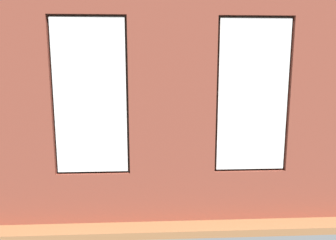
# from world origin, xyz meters

# --- Properties ---
(ground_plane) EXTENTS (6.90, 5.68, 0.10)m
(ground_plane) POSITION_xyz_m (0.00, 0.00, -0.05)
(ground_plane) COLOR #99663D
(brick_wall_with_windows) EXTENTS (6.30, 0.30, 3.10)m
(brick_wall_with_windows) POSITION_xyz_m (0.00, 2.46, 1.51)
(brick_wall_with_windows) COLOR brown
(brick_wall_with_windows) RESTS_ON ground_plane
(white_wall_right) EXTENTS (0.10, 4.68, 3.10)m
(white_wall_right) POSITION_xyz_m (3.10, 0.20, 1.55)
(white_wall_right) COLOR white
(white_wall_right) RESTS_ON ground_plane
(couch_by_window) EXTENTS (1.99, 0.87, 0.80)m
(couch_by_window) POSITION_xyz_m (-0.17, 1.81, 0.33)
(couch_by_window) COLOR black
(couch_by_window) RESTS_ON ground_plane
(couch_left) EXTENTS (0.92, 2.00, 0.80)m
(couch_left) POSITION_xyz_m (-2.45, 0.70, 0.33)
(couch_left) COLOR black
(couch_left) RESTS_ON ground_plane
(coffee_table) EXTENTS (1.33, 0.88, 0.43)m
(coffee_table) POSITION_xyz_m (-0.17, 0.29, 0.38)
(coffee_table) COLOR tan
(coffee_table) RESTS_ON ground_plane
(cup_ceramic) EXTENTS (0.09, 0.09, 0.11)m
(cup_ceramic) POSITION_xyz_m (-0.17, 0.29, 0.49)
(cup_ceramic) COLOR #33567F
(cup_ceramic) RESTS_ON coffee_table
(table_plant_small) EXTENTS (0.17, 0.17, 0.27)m
(table_plant_small) POSITION_xyz_m (-0.53, 0.13, 0.58)
(table_plant_small) COLOR gray
(table_plant_small) RESTS_ON coffee_table
(remote_gray) EXTENTS (0.17, 0.05, 0.02)m
(remote_gray) POSITION_xyz_m (-0.00, 0.18, 0.44)
(remote_gray) COLOR #59595B
(remote_gray) RESTS_ON coffee_table
(media_console) EXTENTS (1.24, 0.42, 0.51)m
(media_console) POSITION_xyz_m (2.80, -0.12, 0.25)
(media_console) COLOR black
(media_console) RESTS_ON ground_plane
(tv_flatscreen) EXTENTS (1.19, 0.20, 0.77)m
(tv_flatscreen) POSITION_xyz_m (2.80, -0.13, 0.90)
(tv_flatscreen) COLOR black
(tv_flatscreen) RESTS_ON media_console
(papasan_chair) EXTENTS (1.13, 1.13, 0.70)m
(papasan_chair) POSITION_xyz_m (1.12, -1.48, 0.45)
(papasan_chair) COLOR olive
(papasan_chair) RESTS_ON ground_plane
(potted_plant_between_couches) EXTENTS (1.02, 1.20, 1.50)m
(potted_plant_between_couches) POSITION_xyz_m (-1.63, 1.76, 0.84)
(potted_plant_between_couches) COLOR #47423D
(potted_plant_between_couches) RESTS_ON ground_plane
(potted_plant_mid_room_small) EXTENTS (0.31, 0.31, 0.58)m
(potted_plant_mid_room_small) POSITION_xyz_m (-0.70, -0.46, 0.36)
(potted_plant_mid_room_small) COLOR beige
(potted_plant_mid_room_small) RESTS_ON ground_plane
(potted_plant_corner_far_left) EXTENTS (0.39, 0.39, 0.75)m
(potted_plant_corner_far_left) POSITION_xyz_m (-2.60, 1.91, 0.48)
(potted_plant_corner_far_left) COLOR #9E5638
(potted_plant_corner_far_left) RESTS_ON ground_plane
(potted_plant_foreground_right) EXTENTS (0.83, 0.88, 1.23)m
(potted_plant_foreground_right) POSITION_xyz_m (2.49, -1.80, 0.76)
(potted_plant_foreground_right) COLOR gray
(potted_plant_foreground_right) RESTS_ON ground_plane
(potted_plant_near_tv) EXTENTS (0.56, 0.56, 0.75)m
(potted_plant_near_tv) POSITION_xyz_m (2.25, 0.95, 0.51)
(potted_plant_near_tv) COLOR #9E5638
(potted_plant_near_tv) RESTS_ON ground_plane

